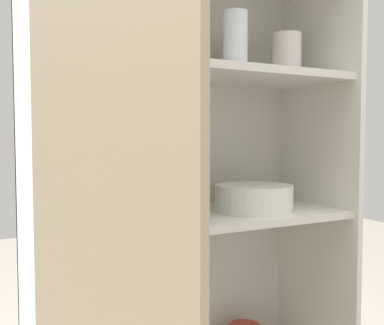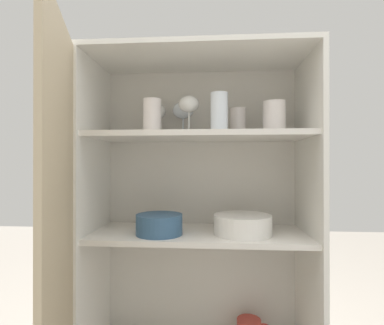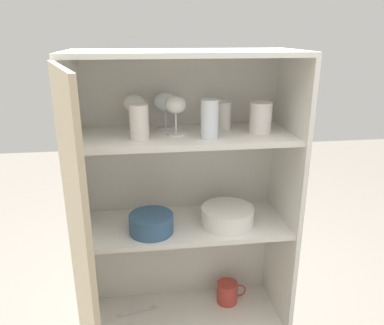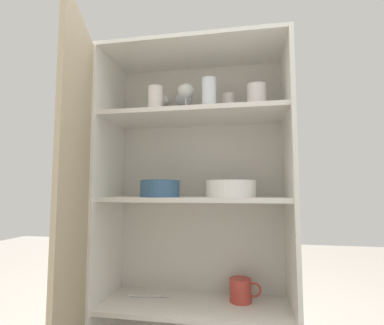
{
  "view_description": "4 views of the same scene",
  "coord_description": "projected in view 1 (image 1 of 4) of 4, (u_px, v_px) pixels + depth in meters",
  "views": [
    {
      "loc": [
        -0.55,
        -0.87,
        1.04
      ],
      "look_at": [
        0.01,
        0.2,
        0.97
      ],
      "focal_mm": 42.0,
      "sensor_mm": 36.0,
      "label": 1
    },
    {
      "loc": [
        0.06,
        -0.99,
        1.1
      ],
      "look_at": [
        -0.03,
        0.17,
        1.1
      ],
      "focal_mm": 28.0,
      "sensor_mm": 36.0,
      "label": 2
    },
    {
      "loc": [
        -0.16,
        -1.2,
        1.57
      ],
      "look_at": [
        0.02,
        0.14,
        1.1
      ],
      "focal_mm": 35.0,
      "sensor_mm": 36.0,
      "label": 3
    },
    {
      "loc": [
        0.23,
        -1.17,
        0.86
      ],
      "look_at": [
        -0.02,
        0.2,
        1.0
      ],
      "focal_mm": 28.0,
      "sensor_mm": 36.0,
      "label": 4
    }
  ],
  "objects": [
    {
      "name": "tumbler_glass_2",
      "position": [
        286.0,
        55.0,
        1.26
      ],
      "size": [
        0.08,
        0.08,
        0.12
      ],
      "color": "silver",
      "rests_on": "shelf_board_upper"
    },
    {
      "name": "shelf_board_upper",
      "position": [
        196.0,
        73.0,
        1.15
      ],
      "size": [
        0.81,
        0.32,
        0.02
      ],
      "primitive_type": "cube",
      "color": "silver"
    },
    {
      "name": "cupboard_back_panel",
      "position": [
        169.0,
        235.0,
        1.33
      ],
      "size": [
        0.84,
        0.02,
        1.5
      ],
      "primitive_type": "cube",
      "color": "silver",
      "rests_on": "ground_plane"
    },
    {
      "name": "wine_glass_0",
      "position": [
        183.0,
        26.0,
        1.12
      ],
      "size": [
        0.08,
        0.08,
        0.15
      ],
      "color": "white",
      "rests_on": "shelf_board_upper"
    },
    {
      "name": "tumbler_glass_1",
      "position": [
        233.0,
        57.0,
        1.28
      ],
      "size": [
        0.07,
        0.07,
        0.11
      ],
      "color": "silver",
      "rests_on": "shelf_board_upper"
    },
    {
      "name": "cupboard_side_left",
      "position": [
        31.0,
        269.0,
        0.99
      ],
      "size": [
        0.02,
        0.35,
        1.5
      ],
      "primitive_type": "cube",
      "color": "white",
      "rests_on": "ground_plane"
    },
    {
      "name": "wine_glass_1",
      "position": [
        114.0,
        29.0,
        1.14
      ],
      "size": [
        0.09,
        0.09,
        0.14
      ],
      "color": "white",
      "rests_on": "shelf_board_upper"
    },
    {
      "name": "mixing_bowl_large",
      "position": [
        153.0,
        206.0,
        1.06
      ],
      "size": [
        0.17,
        0.17,
        0.07
      ],
      "color": "#33567A",
      "rests_on": "shelf_board_middle"
    },
    {
      "name": "wine_glass_2",
      "position": [
        156.0,
        33.0,
        1.2
      ],
      "size": [
        0.09,
        0.09,
        0.14
      ],
      "color": "white",
      "rests_on": "shelf_board_upper"
    },
    {
      "name": "shelf_board_middle",
      "position": [
        195.0,
        218.0,
        1.17
      ],
      "size": [
        0.81,
        0.32,
        0.02
      ],
      "primitive_type": "cube",
      "color": "silver"
    },
    {
      "name": "tumbler_glass_0",
      "position": [
        139.0,
        34.0,
        1.03
      ],
      "size": [
        0.07,
        0.07,
        0.13
      ],
      "color": "silver",
      "rests_on": "shelf_board_upper"
    },
    {
      "name": "plate_stack_white",
      "position": [
        254.0,
        198.0,
        1.22
      ],
      "size": [
        0.21,
        0.21,
        0.07
      ],
      "color": "white",
      "rests_on": "shelf_board_middle"
    },
    {
      "name": "tumbler_glass_3",
      "position": [
        235.0,
        40.0,
        1.12
      ],
      "size": [
        0.06,
        0.06,
        0.14
      ],
      "color": "white",
      "rests_on": "shelf_board_upper"
    },
    {
      "name": "cupboard_side_right",
      "position": [
        315.0,
        232.0,
        1.37
      ],
      "size": [
        0.02,
        0.35,
        1.5
      ],
      "primitive_type": "cube",
      "color": "white",
      "rests_on": "ground_plane"
    }
  ]
}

